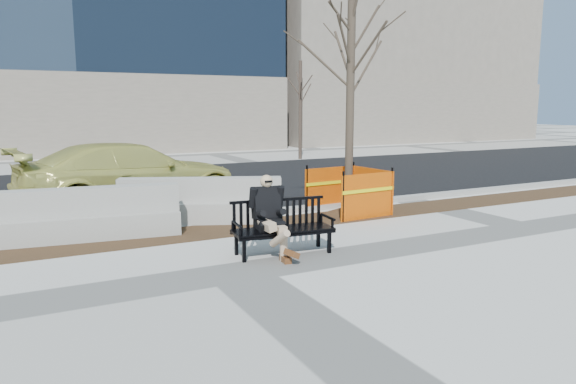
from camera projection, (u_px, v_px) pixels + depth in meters
name	position (u px, v px, depth m)	size (l,w,h in m)	color
ground	(236.00, 272.00, 7.74)	(120.00, 120.00, 0.00)	beige
mulch_strip	(186.00, 234.00, 10.03)	(40.00, 1.20, 0.02)	#47301C
asphalt_street	(125.00, 189.00, 15.47)	(60.00, 10.40, 0.01)	black
curb	(172.00, 222.00, 10.85)	(60.00, 0.25, 0.12)	#9E9B93
bench	(283.00, 254.00, 8.71)	(1.69, 0.61, 0.90)	black
seated_man	(269.00, 255.00, 8.67)	(0.57, 0.95, 1.33)	black
tree_fence	(348.00, 214.00, 11.96)	(2.17, 2.17, 5.42)	#FF5E05
sedan	(133.00, 206.00, 12.85)	(2.17, 5.35, 1.55)	#C9C55D
jersey_barrier_left	(86.00, 239.00, 9.65)	(3.38, 0.68, 0.97)	#9E9B93
jersey_barrier_right	(201.00, 222.00, 11.05)	(3.35, 0.67, 0.96)	#A3A099
far_tree_right	(300.00, 159.00, 24.34)	(1.77, 1.77, 4.79)	#46372D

